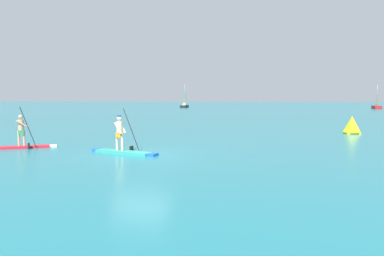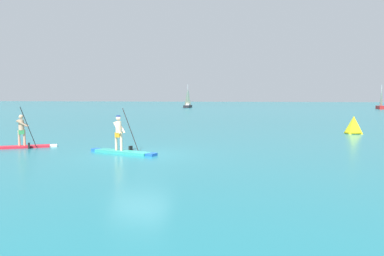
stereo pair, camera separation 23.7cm
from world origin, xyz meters
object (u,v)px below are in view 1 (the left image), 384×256
(paddleboarder_near_left, at_px, (21,141))
(race_marker_buoy, at_px, (352,126))
(paddleboarder_mid_center, at_px, (123,146))
(sailboat_right_horizon, at_px, (377,106))
(sailboat_left_horizon, at_px, (184,105))

(paddleboarder_near_left, distance_m, race_marker_buoy, 21.03)
(paddleboarder_near_left, relative_size, paddleboarder_mid_center, 0.89)
(paddleboarder_near_left, relative_size, sailboat_right_horizon, 0.57)
(paddleboarder_mid_center, distance_m, sailboat_left_horizon, 77.17)
(paddleboarder_near_left, height_order, sailboat_left_horizon, sailboat_left_horizon)
(paddleboarder_mid_center, bearing_deg, paddleboarder_near_left, -169.67)
(race_marker_buoy, height_order, sailboat_right_horizon, sailboat_right_horizon)
(sailboat_left_horizon, xyz_separation_m, sailboat_right_horizon, (44.73, -0.30, -0.03))
(paddleboarder_near_left, distance_m, sailboat_right_horizon, 81.23)
(race_marker_buoy, distance_m, sailboat_left_horizon, 69.17)
(sailboat_left_horizon, bearing_deg, paddleboarder_mid_center, -172.70)
(paddleboarder_near_left, bearing_deg, paddleboarder_mid_center, -37.04)
(paddleboarder_mid_center, height_order, sailboat_right_horizon, sailboat_right_horizon)
(race_marker_buoy, bearing_deg, paddleboarder_mid_center, -132.84)
(race_marker_buoy, bearing_deg, sailboat_left_horizon, 115.16)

